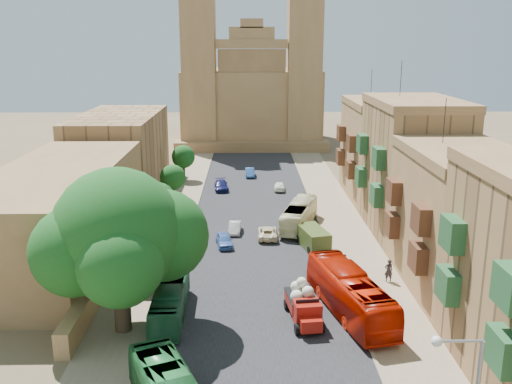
{
  "coord_description": "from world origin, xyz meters",
  "views": [
    {
      "loc": [
        -0.94,
        -31.76,
        19.24
      ],
      "look_at": [
        0.0,
        26.0,
        4.0
      ],
      "focal_mm": 40.0,
      "sensor_mm": 36.0,
      "label": 1
    }
  ],
  "objects_px": {
    "car_dkblue": "(221,186)",
    "car_blue_b": "(250,172)",
    "bus_red_east": "(350,293)",
    "car_blue_a": "(224,240)",
    "bus_green_north": "(170,301)",
    "street_tree_b": "(158,200)",
    "pedestrian_a": "(389,270)",
    "car_white_b": "(279,186)",
    "street_tree_a": "(136,244)",
    "pedestrian_c": "(345,262)",
    "bus_cream_east": "(299,215)",
    "street_tree_c": "(173,178)",
    "olive_pickup": "(313,238)",
    "car_white_a": "(235,228)",
    "church": "(252,94)",
    "ficus_tree": "(119,237)",
    "street_tree_d": "(183,157)",
    "red_truck": "(304,304)",
    "car_cream": "(268,232)"
  },
  "relations": [
    {
      "from": "street_tree_b",
      "to": "street_tree_d",
      "type": "bearing_deg",
      "value": 90.0
    },
    {
      "from": "street_tree_d",
      "to": "car_white_a",
      "type": "relative_size",
      "value": 1.53
    },
    {
      "from": "bus_green_north",
      "to": "car_blue_a",
      "type": "height_order",
      "value": "bus_green_north"
    },
    {
      "from": "car_dkblue",
      "to": "olive_pickup",
      "type": "bearing_deg",
      "value": -71.38
    },
    {
      "from": "street_tree_d",
      "to": "pedestrian_a",
      "type": "relative_size",
      "value": 2.6
    },
    {
      "from": "pedestrian_a",
      "to": "red_truck",
      "type": "bearing_deg",
      "value": 32.39
    },
    {
      "from": "car_blue_b",
      "to": "street_tree_c",
      "type": "bearing_deg",
      "value": -125.98
    },
    {
      "from": "church",
      "to": "ficus_tree",
      "type": "bearing_deg",
      "value": -97.18
    },
    {
      "from": "car_dkblue",
      "to": "pedestrian_a",
      "type": "height_order",
      "value": "pedestrian_a"
    },
    {
      "from": "street_tree_c",
      "to": "car_white_a",
      "type": "relative_size",
      "value": 1.44
    },
    {
      "from": "bus_green_north",
      "to": "street_tree_c",
      "type": "bearing_deg",
      "value": 95.66
    },
    {
      "from": "car_white_a",
      "to": "pedestrian_a",
      "type": "height_order",
      "value": "pedestrian_a"
    },
    {
      "from": "street_tree_a",
      "to": "pedestrian_c",
      "type": "bearing_deg",
      "value": 7.38
    },
    {
      "from": "bus_cream_east",
      "to": "bus_green_north",
      "type": "bearing_deg",
      "value": 77.93
    },
    {
      "from": "street_tree_b",
      "to": "car_white_b",
      "type": "bearing_deg",
      "value": 53.32
    },
    {
      "from": "street_tree_c",
      "to": "red_truck",
      "type": "xyz_separation_m",
      "value": [
        13.04,
        -30.86,
        -1.92
      ]
    },
    {
      "from": "car_blue_a",
      "to": "pedestrian_a",
      "type": "distance_m",
      "value": 16.42
    },
    {
      "from": "bus_red_east",
      "to": "car_blue_a",
      "type": "relative_size",
      "value": 3.19
    },
    {
      "from": "car_white_a",
      "to": "pedestrian_c",
      "type": "distance_m",
      "value": 14.19
    },
    {
      "from": "street_tree_a",
      "to": "ficus_tree",
      "type": "bearing_deg",
      "value": -85.7
    },
    {
      "from": "street_tree_c",
      "to": "car_white_b",
      "type": "height_order",
      "value": "street_tree_c"
    },
    {
      "from": "street_tree_b",
      "to": "car_cream",
      "type": "distance_m",
      "value": 11.61
    },
    {
      "from": "car_white_b",
      "to": "car_blue_b",
      "type": "relative_size",
      "value": 0.94
    },
    {
      "from": "car_dkblue",
      "to": "car_blue_b",
      "type": "bearing_deg",
      "value": 58.69
    },
    {
      "from": "bus_green_north",
      "to": "car_white_a",
      "type": "height_order",
      "value": "bus_green_north"
    },
    {
      "from": "car_blue_b",
      "to": "car_white_a",
      "type": "bearing_deg",
      "value": -96.03
    },
    {
      "from": "street_tree_a",
      "to": "car_cream",
      "type": "distance_m",
      "value": 15.8
    },
    {
      "from": "bus_green_north",
      "to": "car_blue_a",
      "type": "relative_size",
      "value": 2.49
    },
    {
      "from": "olive_pickup",
      "to": "bus_cream_east",
      "type": "bearing_deg",
      "value": 97.26
    },
    {
      "from": "street_tree_c",
      "to": "car_blue_a",
      "type": "relative_size",
      "value": 1.35
    },
    {
      "from": "car_blue_a",
      "to": "pedestrian_a",
      "type": "xyz_separation_m",
      "value": [
        13.9,
        -8.74,
        0.37
      ]
    },
    {
      "from": "bus_red_east",
      "to": "pedestrian_a",
      "type": "distance_m",
      "value": 7.08
    },
    {
      "from": "bus_red_east",
      "to": "pedestrian_a",
      "type": "bearing_deg",
      "value": -140.05
    },
    {
      "from": "street_tree_b",
      "to": "olive_pickup",
      "type": "distance_m",
      "value": 16.16
    },
    {
      "from": "ficus_tree",
      "to": "olive_pickup",
      "type": "bearing_deg",
      "value": 47.21
    },
    {
      "from": "ficus_tree",
      "to": "street_tree_a",
      "type": "xyz_separation_m",
      "value": [
        -0.6,
        7.99,
        -3.38
      ]
    },
    {
      "from": "bus_green_north",
      "to": "street_tree_b",
      "type": "bearing_deg",
      "value": 99.96
    },
    {
      "from": "bus_red_east",
      "to": "car_blue_b",
      "type": "bearing_deg",
      "value": -94.16
    },
    {
      "from": "car_blue_a",
      "to": "street_tree_a",
      "type": "bearing_deg",
      "value": -138.37
    },
    {
      "from": "red_truck",
      "to": "bus_cream_east",
      "type": "xyz_separation_m",
      "value": [
        1.56,
        21.16,
        0.05
      ]
    },
    {
      "from": "olive_pickup",
      "to": "bus_red_east",
      "type": "bearing_deg",
      "value": -85.46
    },
    {
      "from": "bus_red_east",
      "to": "car_blue_b",
      "type": "height_order",
      "value": "bus_red_east"
    },
    {
      "from": "street_tree_c",
      "to": "bus_cream_east",
      "type": "distance_m",
      "value": 17.63
    },
    {
      "from": "car_blue_b",
      "to": "car_cream",
      "type": "bearing_deg",
      "value": -88.77
    },
    {
      "from": "street_tree_a",
      "to": "red_truck",
      "type": "distance_m",
      "value": 14.88
    },
    {
      "from": "red_truck",
      "to": "bus_red_east",
      "type": "relative_size",
      "value": 0.46
    },
    {
      "from": "street_tree_d",
      "to": "car_cream",
      "type": "distance_m",
      "value": 27.62
    },
    {
      "from": "pedestrian_a",
      "to": "church",
      "type": "bearing_deg",
      "value": -89.61
    },
    {
      "from": "bus_red_east",
      "to": "bus_cream_east",
      "type": "height_order",
      "value": "bus_red_east"
    },
    {
      "from": "street_tree_b",
      "to": "red_truck",
      "type": "relative_size",
      "value": 1.05
    }
  ]
}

